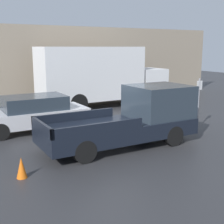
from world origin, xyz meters
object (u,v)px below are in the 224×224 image
Objects in this scene: pickup_truck at (134,118)px; car at (32,113)px; parking_sign at (198,101)px; newspaper_box at (77,93)px; delivery_truck at (99,75)px; traffic_cone at (21,168)px.

car is at bearing 126.46° from pickup_truck.
parking_sign is 2.17× the size of newspaper_box.
delivery_truck is 13.73× the size of traffic_cone.
pickup_truck is at bearing -107.49° from delivery_truck.
pickup_truck is 10.12m from newspaper_box.
pickup_truck reaches higher than traffic_cone.
pickup_truck reaches higher than car.
pickup_truck is 2.56× the size of parking_sign.
pickup_truck is 7.82m from delivery_truck.
parking_sign is (6.39, -3.40, 0.50)m from car.
parking_sign is (1.26, -7.02, -0.64)m from delivery_truck.
car is 4.60× the size of newspaper_box.
pickup_truck is at bearing -173.92° from parking_sign.
pickup_truck is 4.67m from traffic_cone.
delivery_truck is 7.88× the size of newspaper_box.
delivery_truck reaches higher than parking_sign.
parking_sign is 8.27m from traffic_cone.
pickup_truck is at bearing 14.02° from traffic_cone.
delivery_truck reaches higher than car.
parking_sign is at bearing -79.81° from delivery_truck.
car is at bearing 152.00° from parking_sign.
pickup_truck is at bearing -101.14° from newspaper_box.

